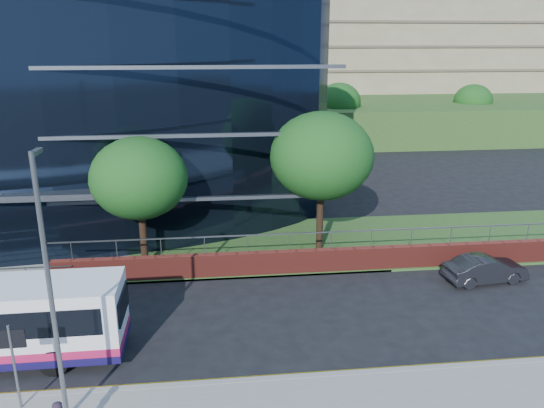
{
  "coord_description": "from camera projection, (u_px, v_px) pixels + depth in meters",
  "views": [
    {
      "loc": [
        10.57,
        -15.89,
        10.82
      ],
      "look_at": [
        13.24,
        8.0,
        3.35
      ],
      "focal_mm": 35.0,
      "sensor_mm": 36.0,
      "label": 1
    }
  ],
  "objects": [
    {
      "name": "grass_verge",
      "position": [
        454.0,
        237.0,
        30.14
      ],
      "size": [
        36.0,
        8.0,
        0.12
      ],
      "primitive_type": "cube",
      "color": "#2D511E",
      "rests_on": "ground"
    },
    {
      "name": "retaining_wall",
      "position": [
        410.0,
        257.0,
        26.04
      ],
      "size": [
        34.0,
        0.4,
        2.11
      ],
      "color": "maroon",
      "rests_on": "ground"
    },
    {
      "name": "apartment_block",
      "position": [
        369.0,
        37.0,
        71.57
      ],
      "size": [
        60.0,
        42.0,
        30.0
      ],
      "color": "#2D511E",
      "rests_on": "ground"
    },
    {
      "name": "street_sign",
      "position": [
        12.0,
        350.0,
        15.51
      ],
      "size": [
        0.85,
        0.09,
        2.8
      ],
      "color": "slate",
      "rests_on": "pavement_near"
    },
    {
      "name": "tree_far_c",
      "position": [
        139.0,
        178.0,
        25.11
      ],
      "size": [
        4.62,
        4.62,
        6.51
      ],
      "color": "black",
      "rests_on": "ground"
    },
    {
      "name": "tree_far_d",
      "position": [
        322.0,
        156.0,
        26.82
      ],
      "size": [
        5.28,
        5.28,
        7.44
      ],
      "color": "black",
      "rests_on": "ground"
    },
    {
      "name": "tree_dist_e",
      "position": [
        339.0,
        101.0,
        56.34
      ],
      "size": [
        4.62,
        4.62,
        6.51
      ],
      "color": "black",
      "rests_on": "ground"
    },
    {
      "name": "tree_dist_f",
      "position": [
        473.0,
        101.0,
        60.03
      ],
      "size": [
        4.29,
        4.29,
        6.05
      ],
      "color": "black",
      "rests_on": "ground"
    },
    {
      "name": "streetlight_east",
      "position": [
        50.0,
        285.0,
        14.43
      ],
      "size": [
        0.15,
        0.77,
        8.0
      ],
      "color": "slate",
      "rests_on": "pavement_near"
    },
    {
      "name": "parked_car",
      "position": [
        485.0,
        269.0,
        24.58
      ],
      "size": [
        3.98,
        1.81,
        1.27
      ],
      "primitive_type": "imported",
      "rotation": [
        0.0,
        0.0,
        1.7
      ],
      "color": "black",
      "rests_on": "ground"
    }
  ]
}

